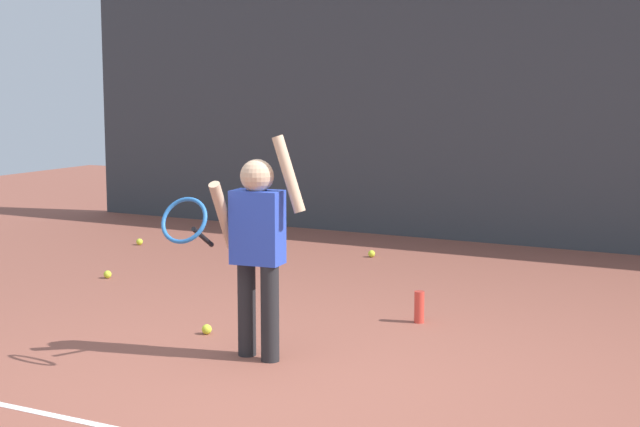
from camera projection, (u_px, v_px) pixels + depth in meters
name	position (u px, v px, depth m)	size (l,w,h in m)	color
ground_plane	(286.00, 390.00, 5.26)	(20.00, 20.00, 0.00)	brown
back_fence_windscreen	(541.00, 103.00, 9.52)	(10.87, 0.08, 2.85)	#383D42
fence_post_0	(118.00, 92.00, 11.98)	(0.09, 0.09, 3.00)	slate
fence_post_1	(307.00, 93.00, 10.77)	(0.09, 0.09, 3.00)	slate
fence_post_2	(542.00, 96.00, 9.56)	(0.09, 0.09, 3.00)	slate
tennis_player	(255.00, 240.00, 5.75)	(0.67, 0.63, 1.35)	#232326
water_bottle	(419.00, 307.00, 6.69)	(0.07, 0.07, 0.22)	#D83F33
tennis_ball_0	(207.00, 329.00, 6.40)	(0.07, 0.07, 0.07)	#CCE033
tennis_ball_2	(372.00, 254.00, 9.13)	(0.07, 0.07, 0.07)	#CCE033
tennis_ball_3	(108.00, 274.00, 8.17)	(0.07, 0.07, 0.07)	#CCE033
tennis_ball_7	(139.00, 242.00, 9.78)	(0.07, 0.07, 0.07)	#CCE033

